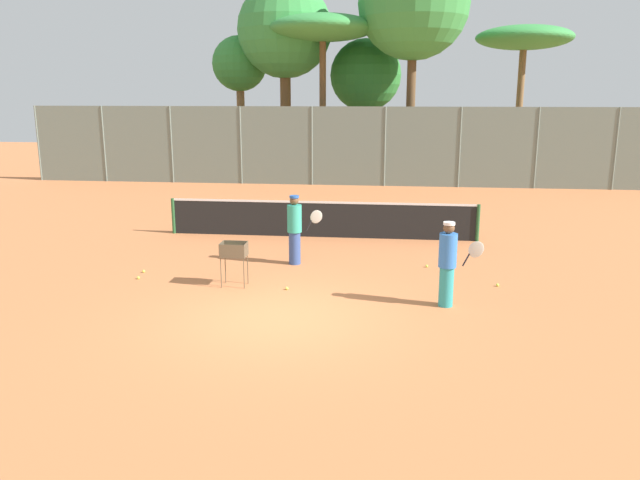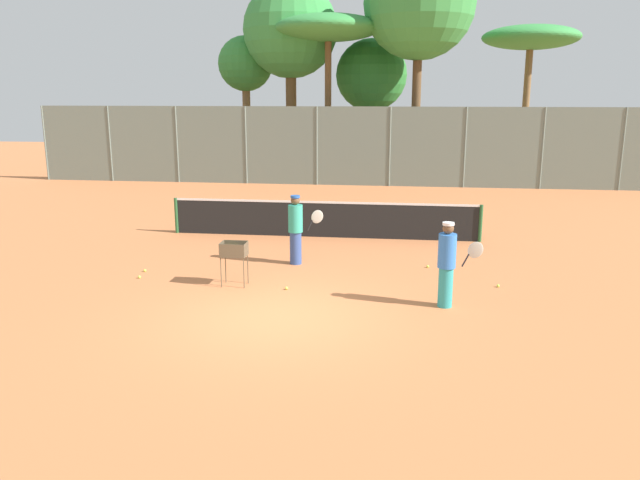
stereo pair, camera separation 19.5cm
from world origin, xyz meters
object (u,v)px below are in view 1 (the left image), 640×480
(tennis_net, at_px, (321,219))
(parked_car, at_px, (382,163))
(player_white_outfit, at_px, (295,229))
(player_red_cap, at_px, (448,263))
(ball_cart, at_px, (233,253))

(tennis_net, bearing_deg, parked_car, 84.04)
(tennis_net, xyz_separation_m, parked_car, (1.49, 14.30, 0.10))
(player_white_outfit, bearing_deg, parked_car, 80.21)
(player_white_outfit, xyz_separation_m, player_red_cap, (3.48, -2.77, -0.00))
(player_white_outfit, height_order, ball_cart, player_white_outfit)
(player_white_outfit, relative_size, ball_cart, 1.76)
(tennis_net, relative_size, player_red_cap, 5.31)
(player_red_cap, bearing_deg, ball_cart, 177.64)
(player_red_cap, distance_m, ball_cart, 4.62)
(tennis_net, bearing_deg, player_red_cap, -61.27)
(player_white_outfit, distance_m, ball_cart, 2.21)
(tennis_net, height_order, parked_car, parked_car)
(tennis_net, bearing_deg, player_white_outfit, -95.95)
(parked_car, bearing_deg, player_red_cap, -85.23)
(tennis_net, distance_m, player_red_cap, 6.60)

